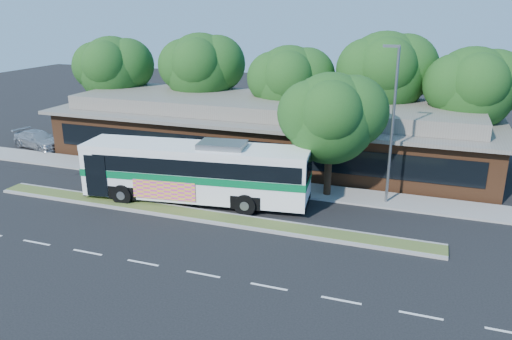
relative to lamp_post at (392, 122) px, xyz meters
The scene contains 14 objects.
ground 12.31m from the lamp_post, 147.90° to the right, with size 120.00×120.00×0.00m, color black.
median_strip 12.00m from the lamp_post, 150.55° to the right, with size 26.00×1.10×0.15m, color #415423.
sidewalk 10.73m from the lamp_post, behind, with size 44.00×2.60×0.12m, color gray.
parking_lot 28.28m from the lamp_post, behind, with size 14.00×12.00×0.01m, color black.
plaza_building 12.17m from the lamp_post, 143.84° to the left, with size 33.20×11.20×4.45m.
lamp_post is the anchor object (origin of this frame).
tree_bg_a 25.84m from the lamp_post, 159.27° to the left, with size 6.47×5.80×8.63m.
tree_bg_b 19.10m from the lamp_post, 147.83° to the left, with size 6.69×6.00×9.00m.
tree_bg_c 12.27m from the lamp_post, 131.77° to the left, with size 6.24×5.60×8.26m.
tree_bg_d 10.32m from the lamp_post, 96.28° to the left, with size 6.91×6.20×9.37m.
tree_bg_e 10.38m from the lamp_post, 62.02° to the left, with size 6.47×5.80×8.50m.
transit_bus 11.41m from the lamp_post, 162.06° to the right, with size 13.51×4.52×3.73m.
sedan 28.39m from the lamp_post, behind, with size 1.96×4.82×1.40m, color #ABADB2.
sidewalk_tree 3.11m from the lamp_post, behind, with size 5.97×5.35×7.49m.
Camera 1 is at (11.57, -22.18, 11.03)m, focal length 35.00 mm.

